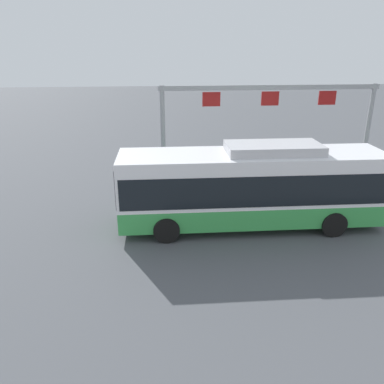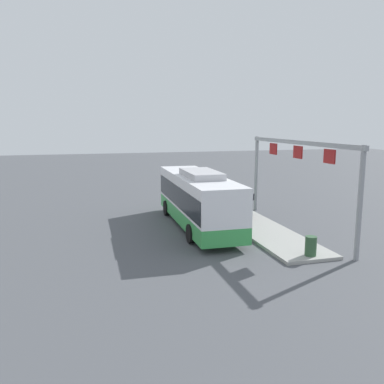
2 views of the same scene
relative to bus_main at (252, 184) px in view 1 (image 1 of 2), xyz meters
The scene contains 8 objects.
ground_plane 1.81m from the bus_main, ahead, with size 120.00×120.00×0.00m, color #4C4F54.
platform_curb 4.45m from the bus_main, 125.62° to the right, with size 10.00×2.80×0.16m, color #9E9E99.
bus_main is the anchor object (origin of this frame).
person_boarding 4.48m from the bus_main, 51.85° to the right, with size 0.36×0.54×1.67m.
person_waiting_near 4.25m from the bus_main, 70.23° to the right, with size 0.50×0.60×1.67m.
person_waiting_mid 3.31m from the bus_main, 83.72° to the right, with size 0.38×0.55×1.67m.
platform_sign_gantry 6.03m from the bus_main, 111.43° to the right, with size 11.34×0.24×5.20m.
trash_bin 7.72m from the bus_main, 153.70° to the right, with size 0.52×0.52×0.90m, color #2D5133.
Camera 1 is at (3.74, 14.34, 7.01)m, focal length 36.29 mm.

